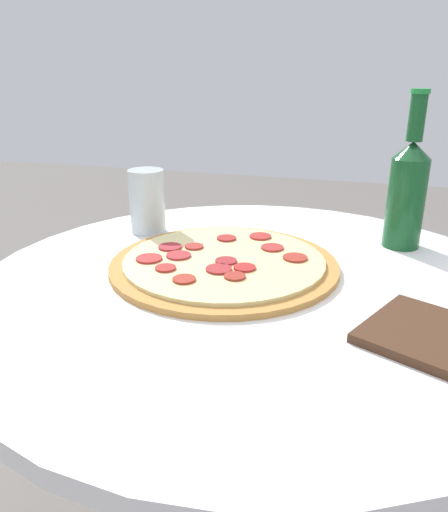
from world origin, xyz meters
TOP-DOWN VIEW (x-y plane):
  - table at (0.00, 0.00)m, footprint 0.87×0.87m
  - pizza at (0.03, 0.06)m, footprint 0.37×0.37m
  - beer_bottle at (0.22, -0.22)m, footprint 0.07×0.07m
  - drinking_glass at (0.17, 0.26)m, footprint 0.07×0.07m

SIDE VIEW (x-z plane):
  - table at x=0.00m, z-range 0.18..0.89m
  - pizza at x=0.03m, z-range 0.70..0.72m
  - drinking_glass at x=0.17m, z-range 0.71..0.83m
  - beer_bottle at x=0.22m, z-range 0.67..0.95m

